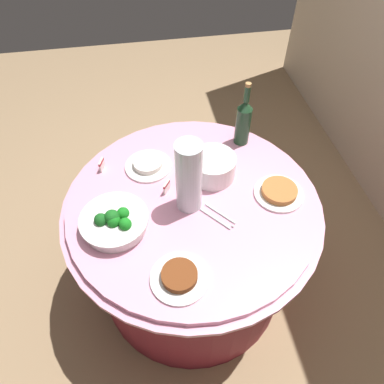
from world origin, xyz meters
TOP-DOWN VIEW (x-y plane):
  - ground_plane at (0.00, 0.00)m, footprint 6.00×6.00m
  - buffet_table at (0.00, 0.00)m, footprint 1.16×1.16m
  - broccoli_bowl at (0.09, -0.33)m, footprint 0.28×0.28m
  - plate_stack at (-0.13, 0.12)m, footprint 0.21×0.21m
  - wine_bottle at (-0.34, 0.31)m, footprint 0.07×0.07m
  - decorative_fruit_vase at (0.02, -0.02)m, footprint 0.11×0.11m
  - serving_tongs at (0.12, 0.09)m, footprint 0.15×0.14m
  - food_plate_rice at (-0.24, -0.17)m, footprint 0.22×0.22m
  - food_plate_peanuts at (0.04, 0.38)m, footprint 0.22×0.22m
  - food_plate_stir_fry at (0.37, -0.11)m, footprint 0.22×0.22m
  - label_placard_front at (-0.26, -0.39)m, footprint 0.05×0.02m
  - label_placard_mid at (-0.07, -0.10)m, footprint 0.05×0.04m

SIDE VIEW (x-z plane):
  - ground_plane at x=0.00m, z-range 0.00..0.00m
  - buffet_table at x=0.00m, z-range 0.01..0.75m
  - serving_tongs at x=0.12m, z-range 0.74..0.75m
  - food_plate_rice at x=-0.24m, z-range 0.74..0.77m
  - food_plate_stir_fry at x=0.37m, z-range 0.74..0.78m
  - food_plate_peanuts at x=0.04m, z-range 0.74..0.78m
  - label_placard_front at x=-0.26m, z-range 0.74..0.80m
  - label_placard_mid at x=-0.07m, z-range 0.74..0.80m
  - broccoli_bowl at x=0.09m, z-range 0.72..0.83m
  - plate_stack at x=-0.13m, z-range 0.74..0.85m
  - wine_bottle at x=-0.34m, z-range 0.70..1.04m
  - decorative_fruit_vase at x=0.02m, z-range 0.72..1.06m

